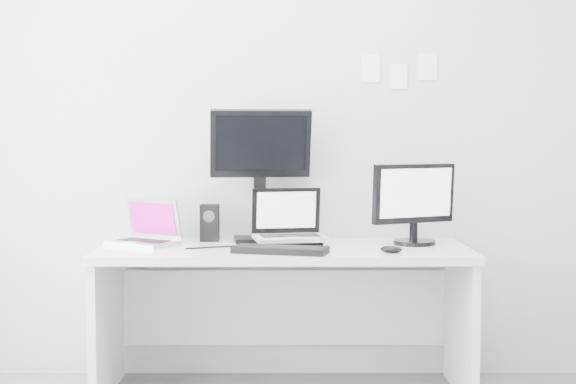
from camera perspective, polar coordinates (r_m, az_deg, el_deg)
The scene contains 12 objects.
back_wall at distance 4.31m, azimuth -0.28°, elevation 4.99°, with size 3.60×3.60×0.00m, color silver.
desk at distance 4.07m, azimuth -0.29°, elevation -8.94°, with size 1.80×0.70×0.73m, color silver.
macbook at distance 4.12m, azimuth -10.11°, elevation -2.01°, with size 0.32×0.24×0.24m, color silver.
speaker at distance 4.24m, azimuth -5.47°, elevation -2.14°, with size 0.09×0.09×0.19m, color black.
dell_laptop at distance 4.03m, azimuth 0.15°, elevation -1.72°, with size 0.35×0.27×0.29m, color #A0A1A7.
rear_monitor at distance 4.18m, azimuth -1.94°, elevation 1.27°, with size 0.51×0.18×0.69m, color black.
samsung_monitor at distance 4.12m, azimuth 8.82°, elevation -0.74°, with size 0.45×0.21×0.42m, color black.
keyboard at distance 3.80m, azimuth -0.54°, elevation -4.04°, with size 0.44×0.16×0.03m, color black.
mouse at distance 3.82m, azimuth 7.18°, elevation -3.98°, with size 0.10×0.07×0.03m, color black.
wall_note_0 at distance 4.34m, azimuth 5.73°, elevation 8.53°, with size 0.10×0.00×0.14m, color white.
wall_note_1 at distance 4.36m, azimuth 7.71°, elevation 7.97°, with size 0.09×0.00×0.13m, color white.
wall_note_2 at distance 4.39m, azimuth 9.68°, elevation 8.58°, with size 0.10×0.00×0.14m, color white.
Camera 1 is at (0.01, -2.71, 1.28)m, focal length 51.13 mm.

